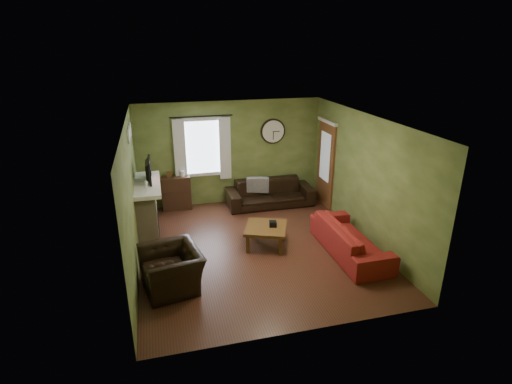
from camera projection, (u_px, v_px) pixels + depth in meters
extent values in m
cube|color=#4A261A|center=(256.00, 247.00, 8.13)|extent=(4.60, 5.20, 0.00)
cube|color=white|center=(256.00, 120.00, 7.21)|extent=(4.60, 5.20, 0.00)
cube|color=olive|center=(132.00, 199.00, 7.13)|extent=(0.00, 5.20, 2.60)
cube|color=olive|center=(364.00, 178.00, 8.20)|extent=(0.00, 5.20, 2.60)
cube|color=olive|center=(230.00, 153.00, 10.02)|extent=(4.60, 0.00, 2.60)
cube|color=olive|center=(305.00, 253.00, 5.31)|extent=(4.60, 0.00, 2.60)
cube|color=tan|center=(147.00, 211.00, 8.48)|extent=(0.40, 1.40, 1.10)
cube|color=black|center=(157.00, 221.00, 8.62)|extent=(0.04, 0.60, 0.55)
cube|color=white|center=(146.00, 185.00, 8.28)|extent=(0.58, 1.60, 0.08)
imported|color=black|center=(146.00, 173.00, 8.35)|extent=(0.08, 0.60, 0.35)
cube|color=#994C3F|center=(150.00, 170.00, 8.35)|extent=(0.02, 0.62, 0.36)
cylinder|color=white|center=(129.00, 137.00, 7.52)|extent=(0.28, 0.28, 0.03)
cylinder|color=white|center=(129.00, 133.00, 7.84)|extent=(0.28, 0.28, 0.03)
cylinder|color=white|center=(130.00, 129.00, 8.16)|extent=(0.28, 0.28, 0.03)
cylinder|color=black|center=(201.00, 116.00, 9.40)|extent=(0.03, 0.03, 1.50)
cube|color=silver|center=(180.00, 152.00, 9.57)|extent=(0.28, 0.04, 1.55)
cube|color=silver|center=(225.00, 149.00, 9.82)|extent=(0.28, 0.04, 1.55)
cube|color=brown|center=(326.00, 164.00, 9.96)|extent=(0.05, 0.90, 2.10)
imported|color=brown|center=(176.00, 169.00, 9.89)|extent=(0.29, 0.30, 0.02)
imported|color=black|center=(270.00, 193.00, 10.13)|extent=(2.19, 0.85, 0.64)
cube|color=gray|center=(254.00, 185.00, 10.04)|extent=(0.40, 0.18, 0.39)
cube|color=gray|center=(261.00, 185.00, 10.02)|extent=(0.42, 0.25, 0.40)
imported|color=maroon|center=(350.00, 239.00, 7.81)|extent=(0.83, 2.13, 0.62)
imported|color=black|center=(172.00, 269.00, 6.72)|extent=(1.12, 1.22, 0.68)
cube|color=black|center=(273.00, 228.00, 8.07)|extent=(0.17, 0.17, 0.11)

